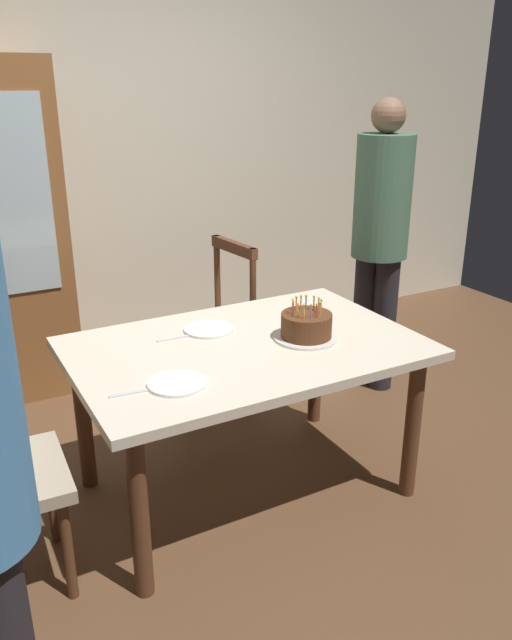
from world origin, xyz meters
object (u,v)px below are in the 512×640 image
birthday_cake (306,327)px  plate_far_side (209,329)px  plate_near_celebrant (177,383)px  person_guest (380,231)px  dining_table (246,363)px  chair_spindle_back (210,332)px

birthday_cake → plate_far_side: birthday_cake is taller
plate_near_celebrant → person_guest: (1.58, 0.81, 0.23)m
birthday_cake → person_guest: size_ratio=0.17×
dining_table → chair_spindle_back: (0.20, 0.81, -0.18)m
birthday_cake → chair_spindle_back: 0.94m
plate_near_celebrant → person_guest: bearing=27.0°
chair_spindle_back → birthday_cake: bearing=-86.1°
plate_near_celebrant → chair_spindle_back: bearing=59.7°
chair_spindle_back → person_guest: 1.13m
dining_table → birthday_cake: size_ratio=5.20×
chair_spindle_back → person_guest: bearing=-12.4°
dining_table → plate_near_celebrant: plate_near_celebrant is taller
birthday_cake → plate_far_side: size_ratio=1.27×
birthday_cake → plate_near_celebrant: size_ratio=1.27×
dining_table → person_guest: bearing=26.5°
dining_table → plate_near_celebrant: size_ratio=6.61×
birthday_cake → person_guest: (0.93, 0.66, 0.18)m
birthday_cake → person_guest: person_guest is taller
plate_far_side → person_guest: bearing=16.5°
birthday_cake → plate_near_celebrant: bearing=-167.6°
dining_table → plate_far_side: bearing=108.5°
dining_table → chair_spindle_back: chair_spindle_back is taller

